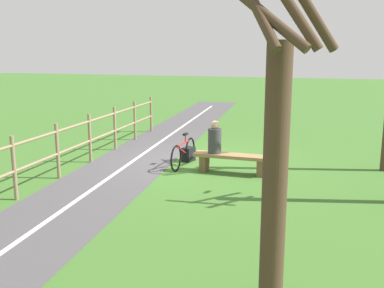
% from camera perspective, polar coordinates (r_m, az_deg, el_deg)
% --- Properties ---
extents(ground_plane, '(80.00, 80.00, 0.00)m').
position_cam_1_polar(ground_plane, '(11.85, 0.59, -2.31)').
color(ground_plane, '#3D6B28').
extents(paved_path, '(5.50, 36.04, 0.02)m').
position_cam_1_polar(paved_path, '(8.88, -15.33, -7.57)').
color(paved_path, '#4C494C').
rests_on(paved_path, ground_plane).
extents(path_centre_line, '(3.09, 31.87, 0.00)m').
position_cam_1_polar(path_centre_line, '(8.88, -15.34, -7.51)').
color(path_centre_line, silver).
rests_on(path_centre_line, paved_path).
extents(bench, '(1.88, 0.45, 0.46)m').
position_cam_1_polar(bench, '(10.74, 5.20, -2.05)').
color(bench, '#937047').
rests_on(bench, ground_plane).
extents(person_seated, '(0.33, 0.33, 0.80)m').
position_cam_1_polar(person_seated, '(10.75, 2.93, 0.64)').
color(person_seated, '#38383D').
rests_on(person_seated, bench).
extents(bicycle, '(0.11, 1.67, 0.84)m').
position_cam_1_polar(bicycle, '(11.31, -1.11, -1.17)').
color(bicycle, black).
rests_on(bicycle, ground_plane).
extents(backpack, '(0.36, 0.40, 0.37)m').
position_cam_1_polar(backpack, '(11.90, -0.50, -1.34)').
color(backpack, black).
rests_on(backpack, ground_plane).
extents(fence_roadside, '(0.72, 12.67, 1.29)m').
position_cam_1_polar(fence_roadside, '(10.62, -16.92, -0.32)').
color(fence_roadside, '#847051').
rests_on(fence_roadside, ground_plane).
extents(tree_by_path, '(1.32, 0.88, 4.19)m').
position_cam_1_polar(tree_by_path, '(4.78, 10.45, -0.72)').
color(tree_by_path, '#473323').
rests_on(tree_by_path, ground_plane).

